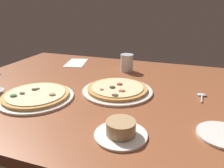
{
  "coord_description": "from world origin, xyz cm",
  "views": [
    {
      "loc": [
        -34.25,
        91.12,
        43.11
      ],
      "look_at": [
        -3.08,
        1.4,
        7.0
      ],
      "focal_mm": 35.27,
      "sensor_mm": 36.0,
      "label": 1
    }
  ],
  "objects_px": {
    "water_glass": "(127,64)",
    "spoon": "(202,96)",
    "side_plate": "(223,135)",
    "pizza_side": "(36,96)",
    "pizza_main": "(117,90)",
    "paper_menu": "(76,63)",
    "ramekin_on_saucer": "(121,130)"
  },
  "relations": [
    {
      "from": "water_glass",
      "to": "spoon",
      "type": "height_order",
      "value": "water_glass"
    },
    {
      "from": "water_glass",
      "to": "side_plate",
      "type": "height_order",
      "value": "water_glass"
    },
    {
      "from": "water_glass",
      "to": "pizza_side",
      "type": "bearing_deg",
      "value": 62.9
    },
    {
      "from": "pizza_main",
      "to": "paper_menu",
      "type": "distance_m",
      "value": 0.56
    },
    {
      "from": "side_plate",
      "to": "paper_menu",
      "type": "xyz_separation_m",
      "value": [
        0.83,
        -0.61,
        -0.0
      ]
    },
    {
      "from": "side_plate",
      "to": "pizza_side",
      "type": "bearing_deg",
      "value": -3.57
    },
    {
      "from": "ramekin_on_saucer",
      "to": "side_plate",
      "type": "xyz_separation_m",
      "value": [
        -0.3,
        -0.1,
        -0.02
      ]
    },
    {
      "from": "water_glass",
      "to": "pizza_main",
      "type": "bearing_deg",
      "value": 98.08
    },
    {
      "from": "paper_menu",
      "to": "spoon",
      "type": "bearing_deg",
      "value": 145.03
    },
    {
      "from": "side_plate",
      "to": "spoon",
      "type": "bearing_deg",
      "value": -80.44
    },
    {
      "from": "pizza_main",
      "to": "pizza_side",
      "type": "xyz_separation_m",
      "value": [
        0.3,
        0.18,
        0.0
      ]
    },
    {
      "from": "pizza_side",
      "to": "side_plate",
      "type": "height_order",
      "value": "pizza_side"
    },
    {
      "from": "paper_menu",
      "to": "spoon",
      "type": "xyz_separation_m",
      "value": [
        -0.78,
        0.31,
        0.0
      ]
    },
    {
      "from": "ramekin_on_saucer",
      "to": "water_glass",
      "type": "bearing_deg",
      "value": -75.96
    },
    {
      "from": "ramekin_on_saucer",
      "to": "side_plate",
      "type": "height_order",
      "value": "ramekin_on_saucer"
    },
    {
      "from": "ramekin_on_saucer",
      "to": "spoon",
      "type": "distance_m",
      "value": 0.47
    },
    {
      "from": "ramekin_on_saucer",
      "to": "side_plate",
      "type": "distance_m",
      "value": 0.31
    },
    {
      "from": "pizza_side",
      "to": "paper_menu",
      "type": "xyz_separation_m",
      "value": [
        0.11,
        -0.57,
        -0.01
      ]
    },
    {
      "from": "pizza_side",
      "to": "side_plate",
      "type": "relative_size",
      "value": 2.04
    },
    {
      "from": "ramekin_on_saucer",
      "to": "paper_menu",
      "type": "relative_size",
      "value": 0.78
    },
    {
      "from": "ramekin_on_saucer",
      "to": "water_glass",
      "type": "distance_m",
      "value": 0.67
    },
    {
      "from": "paper_menu",
      "to": "side_plate",
      "type": "bearing_deg",
      "value": 130.53
    },
    {
      "from": "pizza_side",
      "to": "water_glass",
      "type": "distance_m",
      "value": 0.57
    },
    {
      "from": "pizza_side",
      "to": "water_glass",
      "type": "bearing_deg",
      "value": -117.1
    },
    {
      "from": "paper_menu",
      "to": "water_glass",
      "type": "bearing_deg",
      "value": 157.37
    },
    {
      "from": "ramekin_on_saucer",
      "to": "spoon",
      "type": "bearing_deg",
      "value": -121.67
    },
    {
      "from": "pizza_main",
      "to": "spoon",
      "type": "relative_size",
      "value": 3.36
    },
    {
      "from": "pizza_main",
      "to": "water_glass",
      "type": "relative_size",
      "value": 3.17
    },
    {
      "from": "water_glass",
      "to": "paper_menu",
      "type": "bearing_deg",
      "value": -9.65
    },
    {
      "from": "pizza_main",
      "to": "ramekin_on_saucer",
      "type": "height_order",
      "value": "ramekin_on_saucer"
    },
    {
      "from": "pizza_side",
      "to": "ramekin_on_saucer",
      "type": "relative_size",
      "value": 1.91
    },
    {
      "from": "paper_menu",
      "to": "spoon",
      "type": "distance_m",
      "value": 0.84
    }
  ]
}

